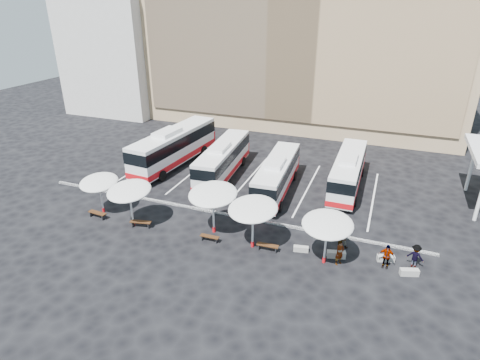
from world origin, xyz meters
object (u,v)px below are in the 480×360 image
(sunshade_1, at_px, (129,191))
(conc_bench_1, at_px, (336,254))
(sunshade_3, at_px, (253,209))
(passenger_1, at_px, (343,237))
(bus_0, at_px, (174,146))
(bus_3, at_px, (348,170))
(wood_bench_1, at_px, (141,223))
(conc_bench_2, at_px, (386,258))
(passenger_0, at_px, (340,253))
(wood_bench_2, at_px, (210,237))
(sunshade_4, at_px, (328,224))
(sunshade_0, at_px, (99,182))
(bus_2, at_px, (277,174))
(conc_bench_0, at_px, (301,249))
(passenger_2, at_px, (386,256))
(wood_bench_0, at_px, (97,214))
(conc_bench_3, at_px, (409,272))
(passenger_3, at_px, (416,256))
(bus_1, at_px, (223,159))
(wood_bench_3, at_px, (268,246))
(sunshade_2, at_px, (213,194))

(sunshade_1, relative_size, conc_bench_1, 2.92)
(sunshade_3, xyz_separation_m, passenger_1, (6.14, 2.34, -2.32))
(bus_0, relative_size, bus_3, 1.19)
(wood_bench_1, height_order, conc_bench_2, wood_bench_1)
(bus_3, relative_size, passenger_0, 5.98)
(wood_bench_2, bearing_deg, sunshade_3, 8.28)
(sunshade_4, xyz_separation_m, passenger_0, (0.96, 0.19, -2.11))
(sunshade_1, height_order, sunshade_4, sunshade_1)
(sunshade_0, distance_m, conc_bench_2, 22.86)
(bus_2, bearing_deg, passenger_0, -55.98)
(conc_bench_0, height_order, passenger_1, passenger_1)
(passenger_2, bearing_deg, conc_bench_2, 92.61)
(wood_bench_1, bearing_deg, wood_bench_0, -179.65)
(conc_bench_3, relative_size, passenger_2, 0.67)
(sunshade_0, bearing_deg, bus_3, 33.43)
(sunshade_3, bearing_deg, passenger_3, 8.53)
(bus_2, height_order, conc_bench_0, bus_2)
(conc_bench_1, bearing_deg, wood_bench_1, -174.59)
(bus_1, bearing_deg, passenger_1, -37.91)
(wood_bench_3, bearing_deg, bus_0, 139.68)
(wood_bench_1, bearing_deg, bus_1, 79.65)
(wood_bench_1, relative_size, conc_bench_1, 1.36)
(conc_bench_2, bearing_deg, wood_bench_3, -167.85)
(passenger_0, bearing_deg, wood_bench_2, 131.14)
(sunshade_4, height_order, wood_bench_1, sunshade_4)
(wood_bench_1, relative_size, conc_bench_2, 1.49)
(sunshade_0, xyz_separation_m, wood_bench_3, (14.70, -0.45, -2.40))
(wood_bench_2, relative_size, passenger_1, 0.89)
(bus_0, height_order, passenger_1, bus_0)
(sunshade_3, bearing_deg, wood_bench_2, -171.72)
(bus_1, bearing_deg, conc_bench_2, -34.60)
(sunshade_0, bearing_deg, sunshade_3, -1.57)
(sunshade_1, bearing_deg, sunshade_2, 11.88)
(sunshade_0, relative_size, wood_bench_0, 2.26)
(sunshade_4, distance_m, conc_bench_1, 3.01)
(bus_3, height_order, wood_bench_2, bus_3)
(bus_0, bearing_deg, wood_bench_1, -67.57)
(conc_bench_2, distance_m, passenger_2, 1.01)
(bus_3, height_order, sunshade_4, sunshade_4)
(passenger_3, bearing_deg, conc_bench_1, 23.55)
(sunshade_4, relative_size, conc_bench_3, 2.99)
(bus_1, height_order, sunshade_1, bus_1)
(sunshade_0, relative_size, conc_bench_3, 3.17)
(bus_3, xyz_separation_m, passenger_3, (5.90, -11.00, -0.92))
(bus_0, relative_size, sunshade_3, 3.08)
(wood_bench_3, height_order, passenger_3, passenger_3)
(wood_bench_0, bearing_deg, wood_bench_2, 0.77)
(sunshade_2, bearing_deg, passenger_1, 8.89)
(wood_bench_3, height_order, conc_bench_1, wood_bench_3)
(conc_bench_0, distance_m, passenger_1, 3.22)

